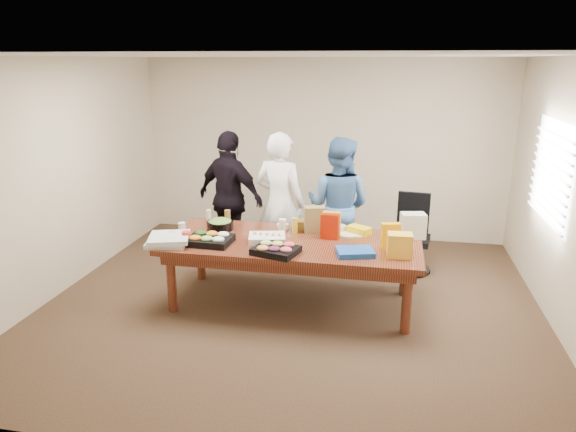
% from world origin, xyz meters
% --- Properties ---
extents(floor, '(5.50, 5.00, 0.02)m').
position_xyz_m(floor, '(0.00, 0.00, -0.01)').
color(floor, '#47301E').
rests_on(floor, ground).
extents(ceiling, '(5.50, 5.00, 0.02)m').
position_xyz_m(ceiling, '(0.00, 0.00, 2.71)').
color(ceiling, white).
rests_on(ceiling, wall_back).
extents(wall_back, '(5.50, 0.04, 2.70)m').
position_xyz_m(wall_back, '(0.00, 2.50, 1.35)').
color(wall_back, beige).
rests_on(wall_back, floor).
extents(wall_front, '(5.50, 0.04, 2.70)m').
position_xyz_m(wall_front, '(0.00, -2.50, 1.35)').
color(wall_front, beige).
rests_on(wall_front, floor).
extents(wall_left, '(0.04, 5.00, 2.70)m').
position_xyz_m(wall_left, '(-2.75, 0.00, 1.35)').
color(wall_left, beige).
rests_on(wall_left, floor).
extents(wall_right, '(0.04, 5.00, 2.70)m').
position_xyz_m(wall_right, '(2.75, 0.00, 1.35)').
color(wall_right, beige).
rests_on(wall_right, floor).
extents(window_panel, '(0.03, 1.40, 1.10)m').
position_xyz_m(window_panel, '(2.72, 0.60, 1.50)').
color(window_panel, white).
rests_on(window_panel, wall_right).
extents(window_blinds, '(0.04, 1.36, 1.00)m').
position_xyz_m(window_blinds, '(2.68, 0.60, 1.50)').
color(window_blinds, beige).
rests_on(window_blinds, wall_right).
extents(conference_table, '(2.80, 1.20, 0.75)m').
position_xyz_m(conference_table, '(0.00, 0.00, 0.38)').
color(conference_table, '#4C1C0F').
rests_on(conference_table, floor).
extents(office_chair, '(0.56, 0.56, 0.98)m').
position_xyz_m(office_chair, '(1.35, 1.18, 0.49)').
color(office_chair, black).
rests_on(office_chair, floor).
extents(person_center, '(0.75, 0.58, 1.82)m').
position_xyz_m(person_center, '(-0.33, 0.92, 0.91)').
color(person_center, white).
rests_on(person_center, floor).
extents(person_right, '(0.99, 0.86, 1.76)m').
position_xyz_m(person_right, '(0.40, 1.05, 0.88)').
color(person_right, '#416CA4').
rests_on(person_right, floor).
extents(person_left, '(1.13, 0.82, 1.79)m').
position_xyz_m(person_left, '(-1.05, 1.11, 0.89)').
color(person_left, black).
rests_on(person_left, floor).
extents(veggie_tray, '(0.48, 0.39, 0.07)m').
position_xyz_m(veggie_tray, '(-0.86, -0.26, 0.79)').
color(veggie_tray, black).
rests_on(veggie_tray, conference_table).
extents(fruit_tray, '(0.52, 0.45, 0.07)m').
position_xyz_m(fruit_tray, '(-0.09, -0.42, 0.78)').
color(fruit_tray, black).
rests_on(fruit_tray, conference_table).
extents(sheet_cake, '(0.45, 0.38, 0.07)m').
position_xyz_m(sheet_cake, '(-0.27, -0.07, 0.78)').
color(sheet_cake, white).
rests_on(sheet_cake, conference_table).
extents(salad_bowl, '(0.33, 0.33, 0.10)m').
position_xyz_m(salad_bowl, '(-0.90, 0.23, 0.80)').
color(salad_bowl, black).
rests_on(salad_bowl, conference_table).
extents(chip_bag_blue, '(0.43, 0.36, 0.06)m').
position_xyz_m(chip_bag_blue, '(0.71, -0.30, 0.78)').
color(chip_bag_blue, '#1A4BA5').
rests_on(chip_bag_blue, conference_table).
extents(chip_bag_red, '(0.20, 0.09, 0.28)m').
position_xyz_m(chip_bag_red, '(0.39, 0.14, 0.89)').
color(chip_bag_red, '#BB1B02').
rests_on(chip_bag_red, conference_table).
extents(chip_bag_yellow, '(0.20, 0.12, 0.29)m').
position_xyz_m(chip_bag_yellow, '(1.06, -0.08, 0.89)').
color(chip_bag_yellow, '#FBA607').
rests_on(chip_bag_yellow, conference_table).
extents(chip_bag_orange, '(0.20, 0.09, 0.31)m').
position_xyz_m(chip_bag_orange, '(0.41, 0.16, 0.90)').
color(chip_bag_orange, orange).
rests_on(chip_bag_orange, conference_table).
extents(mayo_jar, '(0.10, 0.10, 0.14)m').
position_xyz_m(mayo_jar, '(-0.17, 0.32, 0.82)').
color(mayo_jar, white).
rests_on(mayo_jar, conference_table).
extents(mustard_bottle, '(0.07, 0.07, 0.18)m').
position_xyz_m(mustard_bottle, '(-0.02, 0.27, 0.84)').
color(mustard_bottle, yellow).
rests_on(mustard_bottle, conference_table).
extents(dressing_bottle, '(0.07, 0.07, 0.21)m').
position_xyz_m(dressing_bottle, '(-0.84, 0.32, 0.86)').
color(dressing_bottle, brown).
rests_on(dressing_bottle, conference_table).
extents(ranch_bottle, '(0.07, 0.07, 0.17)m').
position_xyz_m(ranch_bottle, '(-1.11, 0.41, 0.84)').
color(ranch_bottle, beige).
rests_on(ranch_bottle, conference_table).
extents(banana_bunch, '(0.30, 0.26, 0.09)m').
position_xyz_m(banana_bunch, '(0.71, 0.37, 0.79)').
color(banana_bunch, yellow).
rests_on(banana_bunch, conference_table).
extents(bread_loaf, '(0.30, 0.18, 0.11)m').
position_xyz_m(bread_loaf, '(0.08, 0.40, 0.81)').
color(bread_loaf, olive).
rests_on(bread_loaf, conference_table).
extents(kraft_bag, '(0.26, 0.19, 0.30)m').
position_xyz_m(kraft_bag, '(0.19, 0.34, 0.90)').
color(kraft_bag, olive).
rests_on(kraft_bag, conference_table).
extents(red_cup, '(0.10, 0.10, 0.13)m').
position_xyz_m(red_cup, '(-1.12, -0.29, 0.81)').
color(red_cup, red).
rests_on(red_cup, conference_table).
extents(clear_cup_a, '(0.09, 0.09, 0.10)m').
position_xyz_m(clear_cup_a, '(-1.30, -0.24, 0.80)').
color(clear_cup_a, silver).
rests_on(clear_cup_a, conference_table).
extents(clear_cup_b, '(0.09, 0.09, 0.11)m').
position_xyz_m(clear_cup_b, '(-1.30, 0.04, 0.81)').
color(clear_cup_b, silver).
rests_on(clear_cup_b, conference_table).
extents(pizza_box_lower, '(0.48, 0.48, 0.05)m').
position_xyz_m(pizza_box_lower, '(-1.30, -0.35, 0.77)').
color(pizza_box_lower, beige).
rests_on(pizza_box_lower, conference_table).
extents(pizza_box_upper, '(0.52, 0.52, 0.05)m').
position_xyz_m(pizza_box_upper, '(-1.28, -0.37, 0.82)').
color(pizza_box_upper, silver).
rests_on(pizza_box_upper, pizza_box_lower).
extents(plate_a, '(0.24, 0.24, 0.01)m').
position_xyz_m(plate_a, '(0.69, 0.35, 0.76)').
color(plate_a, silver).
rests_on(plate_a, conference_table).
extents(plate_b, '(0.27, 0.27, 0.02)m').
position_xyz_m(plate_b, '(0.59, 0.33, 0.76)').
color(plate_b, silver).
rests_on(plate_b, conference_table).
extents(dip_bowl_a, '(0.18, 0.18, 0.07)m').
position_xyz_m(dip_bowl_a, '(0.47, 0.43, 0.78)').
color(dip_bowl_a, beige).
rests_on(dip_bowl_a, conference_table).
extents(dip_bowl_b, '(0.16, 0.16, 0.06)m').
position_xyz_m(dip_bowl_b, '(-0.19, 0.40, 0.78)').
color(dip_bowl_b, beige).
rests_on(dip_bowl_b, conference_table).
extents(grocery_bag_white, '(0.30, 0.24, 0.28)m').
position_xyz_m(grocery_bag_white, '(1.30, 0.36, 0.89)').
color(grocery_bag_white, beige).
rests_on(grocery_bag_white, conference_table).
extents(grocery_bag_yellow, '(0.25, 0.18, 0.24)m').
position_xyz_m(grocery_bag_yellow, '(1.15, -0.27, 0.87)').
color(grocery_bag_yellow, yellow).
rests_on(grocery_bag_yellow, conference_table).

